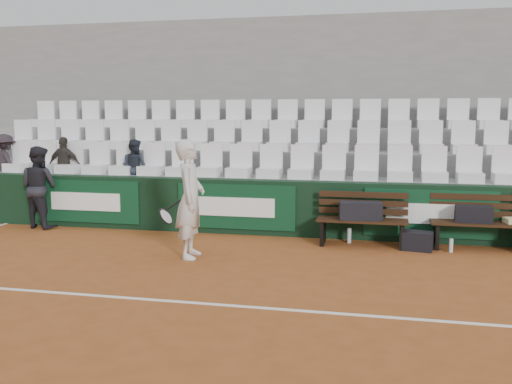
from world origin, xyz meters
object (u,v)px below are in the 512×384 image
(bench_right, at_px, (478,236))
(tennis_player, at_px, (190,199))
(sports_bag_right, at_px, (474,214))
(sports_bag_ground, at_px, (417,241))
(spectator_a, at_px, (4,142))
(sports_bag_left, at_px, (360,211))
(spectator_c, at_px, (134,145))
(spectator_b, at_px, (64,144))
(water_bottle_far, at_px, (451,245))
(ball_kid, at_px, (39,187))
(bench_left, at_px, (362,232))
(water_bottle_near, at_px, (349,235))

(bench_right, relative_size, tennis_player, 0.83)
(sports_bag_right, relative_size, tennis_player, 0.32)
(bench_right, xyz_separation_m, tennis_player, (-4.41, -1.50, 0.68))
(sports_bag_ground, xyz_separation_m, spectator_a, (-8.38, 1.20, 1.46))
(sports_bag_left, height_order, spectator_c, spectator_c)
(sports_bag_ground, height_order, spectator_b, spectator_b)
(spectator_a, bearing_deg, sports_bag_right, -162.70)
(sports_bag_left, relative_size, water_bottle_far, 3.13)
(sports_bag_left, xyz_separation_m, ball_kid, (-6.14, 0.27, 0.20))
(sports_bag_right, height_order, ball_kid, ball_kid)
(spectator_a, bearing_deg, sports_bag_ground, -165.10)
(ball_kid, bearing_deg, bench_left, -167.45)
(bench_right, xyz_separation_m, sports_bag_ground, (-0.97, -0.27, -0.07))
(sports_bag_right, height_order, tennis_player, tennis_player)
(tennis_player, xyz_separation_m, spectator_a, (-4.95, 2.43, 0.71))
(tennis_player, distance_m, ball_kid, 3.97)
(sports_bag_right, relative_size, water_bottle_near, 2.22)
(sports_bag_right, distance_m, spectator_a, 9.37)
(ball_kid, distance_m, spectator_b, 1.15)
(spectator_c, bearing_deg, water_bottle_near, 178.73)
(water_bottle_far, bearing_deg, water_bottle_near, 168.19)
(sports_bag_ground, bearing_deg, bench_right, 15.73)
(water_bottle_near, relative_size, water_bottle_far, 1.16)
(bench_right, distance_m, water_bottle_near, 2.08)
(water_bottle_far, bearing_deg, spectator_a, 172.11)
(sports_bag_left, xyz_separation_m, spectator_b, (-6.08, 1.10, 1.00))
(sports_bag_right, bearing_deg, sports_bag_ground, -163.23)
(sports_bag_left, bearing_deg, bench_left, 54.98)
(sports_bag_left, relative_size, tennis_player, 0.38)
(bench_left, relative_size, ball_kid, 0.94)
(spectator_c, bearing_deg, sports_bag_left, 176.68)
(bench_left, height_order, spectator_c, spectator_c)
(bench_left, height_order, water_bottle_far, bench_left)
(sports_bag_right, bearing_deg, spectator_a, 174.28)
(sports_bag_ground, height_order, spectator_a, spectator_a)
(sports_bag_ground, distance_m, spectator_a, 8.59)
(spectator_c, bearing_deg, spectator_a, 10.36)
(bench_right, height_order, ball_kid, ball_kid)
(sports_bag_ground, xyz_separation_m, water_bottle_near, (-1.10, 0.30, -0.02))
(bench_right, height_order, sports_bag_left, sports_bag_left)
(bench_left, bearing_deg, ball_kid, 177.88)
(spectator_a, bearing_deg, bench_left, -165.01)
(sports_bag_left, relative_size, sports_bag_ground, 1.38)
(water_bottle_far, height_order, spectator_b, spectator_b)
(bench_left, relative_size, spectator_b, 1.26)
(spectator_c, bearing_deg, sports_bag_ground, 177.97)
(water_bottle_near, distance_m, spectator_a, 7.48)
(bench_left, distance_m, sports_bag_right, 1.82)
(bench_left, bearing_deg, sports_bag_left, -125.02)
(sports_bag_right, bearing_deg, spectator_b, 173.29)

